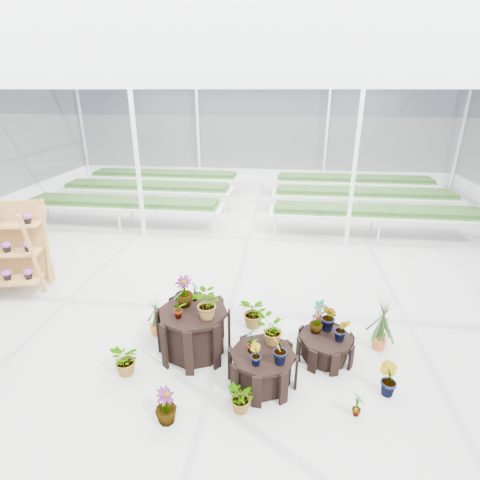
# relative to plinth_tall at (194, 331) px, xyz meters

# --- Properties ---
(ground_plane) EXTENTS (24.00, 24.00, 0.00)m
(ground_plane) POSITION_rel_plinth_tall_xyz_m (0.24, 1.07, -0.41)
(ground_plane) COLOR gray
(ground_plane) RESTS_ON ground
(greenhouse_shell) EXTENTS (18.00, 24.00, 4.50)m
(greenhouse_shell) POSITION_rel_plinth_tall_xyz_m (0.24, 1.07, 1.84)
(greenhouse_shell) COLOR white
(greenhouse_shell) RESTS_ON ground
(steel_frame) EXTENTS (18.00, 24.00, 4.50)m
(steel_frame) POSITION_rel_plinth_tall_xyz_m (0.24, 1.07, 1.84)
(steel_frame) COLOR silver
(steel_frame) RESTS_ON ground
(nursery_benches) EXTENTS (16.00, 7.00, 0.84)m
(nursery_benches) POSITION_rel_plinth_tall_xyz_m (0.24, 8.27, 0.01)
(nursery_benches) COLOR silver
(nursery_benches) RESTS_ON ground
(plinth_tall) EXTENTS (1.30, 1.30, 0.81)m
(plinth_tall) POSITION_rel_plinth_tall_xyz_m (0.00, 0.00, 0.00)
(plinth_tall) COLOR black
(plinth_tall) RESTS_ON ground
(plinth_mid) EXTENTS (1.11, 1.11, 0.54)m
(plinth_mid) POSITION_rel_plinth_tall_xyz_m (1.20, -0.60, -0.14)
(plinth_mid) COLOR black
(plinth_mid) RESTS_ON ground
(plinth_low) EXTENTS (1.11, 1.11, 0.41)m
(plinth_low) POSITION_rel_plinth_tall_xyz_m (2.20, 0.10, -0.20)
(plinth_low) COLOR black
(plinth_low) RESTS_ON ground
(nursery_plants) EXTENTS (4.59, 2.91, 1.34)m
(nursery_plants) POSITION_rel_plinth_tall_xyz_m (0.88, 0.12, 0.10)
(nursery_plants) COLOR #24421B
(nursery_plants) RESTS_ON ground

